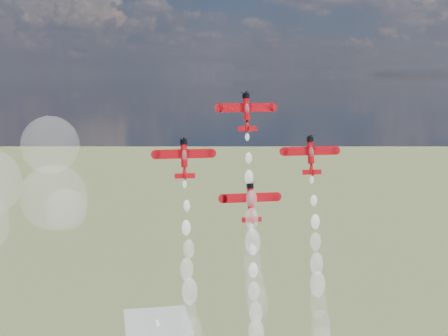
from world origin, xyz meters
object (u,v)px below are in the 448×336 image
plane_right (311,154)px  plane_slot (251,201)px  plane_lead (247,111)px  plane_left (184,158)px

plane_right → plane_slot: (-15.54, -2.47, -10.60)m
plane_lead → plane_left: size_ratio=1.00×
plane_right → plane_lead: bearing=171.0°
plane_left → plane_right: bearing=0.0°
plane_slot → plane_left: bearing=171.0°
plane_left → plane_right: 31.09m
plane_lead → plane_slot: size_ratio=1.00×
plane_lead → plane_right: size_ratio=1.00×
plane_lead → plane_right: 18.97m
plane_lead → plane_left: (-15.54, -2.47, -10.60)m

